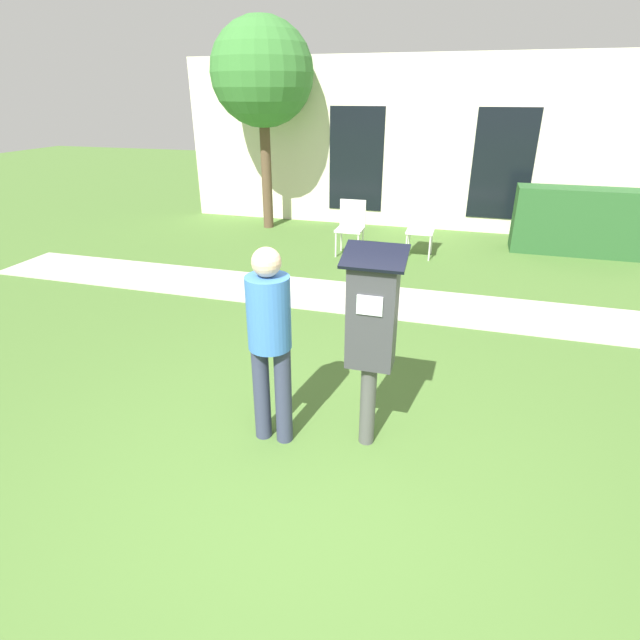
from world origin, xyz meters
The scene contains 9 objects.
ground_plane centered at (0.00, 0.00, 0.00)m, with size 40.00×40.00×0.00m, color #476B2D.
sidewalk centered at (0.00, 3.56, 0.01)m, with size 12.00×1.10×0.02m.
building_facade centered at (0.00, 7.81, 1.60)m, with size 10.00×0.26×3.20m.
parking_meter centered at (0.28, 0.63, 1.02)m, with size 0.44×0.31×1.59m.
person_standing centered at (-0.45, 0.47, 0.93)m, with size 0.32×0.32×1.58m.
outdoor_chair_left centered at (-1.00, 5.59, 0.53)m, with size 0.44×0.44×0.90m.
outdoor_chair_middle centered at (0.15, 5.81, 0.53)m, with size 0.44×0.44×0.90m.
hedge_row centered at (2.73, 6.68, 0.55)m, with size 2.17×0.60×1.10m.
tree centered at (-3.04, 6.92, 2.84)m, with size 1.90×1.90×3.82m.
Camera 1 is at (0.82, -2.57, 2.53)m, focal length 28.00 mm.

